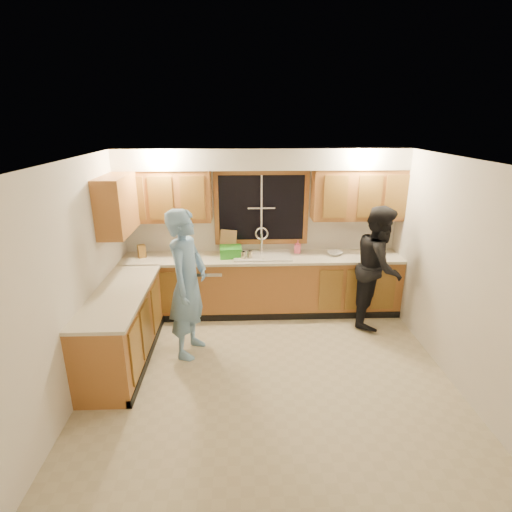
{
  "coord_description": "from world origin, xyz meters",
  "views": [
    {
      "loc": [
        -0.32,
        -4.09,
        2.89
      ],
      "look_at": [
        -0.13,
        0.65,
        1.25
      ],
      "focal_mm": 28.0,
      "sensor_mm": 36.0,
      "label": 1
    }
  ],
  "objects": [
    {
      "name": "base_cabinets_back",
      "position": [
        0.0,
        1.6,
        0.44
      ],
      "size": [
        4.2,
        0.6,
        0.88
      ],
      "primitive_type": "cube",
      "color": "#A4652F",
      "rests_on": "ground"
    },
    {
      "name": "floor",
      "position": [
        0.0,
        0.0,
        0.0
      ],
      "size": [
        4.2,
        4.2,
        0.0
      ],
      "primitive_type": "plane",
      "color": "#BAAE8F",
      "rests_on": "ground"
    },
    {
      "name": "sink",
      "position": [
        0.0,
        1.6,
        0.86
      ],
      "size": [
        0.86,
        0.52,
        0.57
      ],
      "color": "silver",
      "rests_on": "countertop_back"
    },
    {
      "name": "woman",
      "position": [
        1.66,
        1.2,
        0.88
      ],
      "size": [
        0.96,
        1.06,
        1.76
      ],
      "primitive_type": "imported",
      "rotation": [
        0.0,
        0.0,
        1.14
      ],
      "color": "black",
      "rests_on": "floor"
    },
    {
      "name": "bowl",
      "position": [
        1.11,
        1.62,
        0.95
      ],
      "size": [
        0.27,
        0.27,
        0.05
      ],
      "primitive_type": "imported",
      "rotation": [
        0.0,
        0.0,
        0.31
      ],
      "color": "silver",
      "rests_on": "countertop_back"
    },
    {
      "name": "upper_cabinets_return",
      "position": [
        -1.94,
        1.12,
        1.83
      ],
      "size": [
        0.33,
        0.9,
        0.75
      ],
      "primitive_type": "cube",
      "color": "#A4652F",
      "rests_on": "wall_left"
    },
    {
      "name": "soap_bottle",
      "position": [
        0.56,
        1.75,
        1.02
      ],
      "size": [
        0.11,
        0.11,
        0.2
      ],
      "primitive_type": "imported",
      "rotation": [
        0.0,
        0.0,
        -0.27
      ],
      "color": "#EE5A7D",
      "rests_on": "countertop_back"
    },
    {
      "name": "man",
      "position": [
        -0.99,
        0.49,
        0.95
      ],
      "size": [
        0.62,
        0.79,
        1.9
      ],
      "primitive_type": "imported",
      "rotation": [
        0.0,
        0.0,
        1.3
      ],
      "color": "#6996C6",
      "rests_on": "floor"
    },
    {
      "name": "dishwasher",
      "position": [
        -0.85,
        1.59,
        0.41
      ],
      "size": [
        0.6,
        0.56,
        0.82
      ],
      "primitive_type": "cube",
      "color": "white",
      "rests_on": "floor"
    },
    {
      "name": "cutting_board",
      "position": [
        -0.52,
        1.82,
        1.1
      ],
      "size": [
        0.28,
        0.18,
        0.35
      ],
      "primitive_type": "cube",
      "rotation": [
        -0.21,
        0.0,
        -0.36
      ],
      "color": "tan",
      "rests_on": "countertop_back"
    },
    {
      "name": "countertop_left",
      "position": [
        -1.79,
        0.35,
        0.9
      ],
      "size": [
        0.63,
        1.9,
        0.04
      ],
      "primitive_type": "cube",
      "color": "beige",
      "rests_on": "base_cabinets_left"
    },
    {
      "name": "can_left",
      "position": [
        -0.29,
        1.44,
        0.98
      ],
      "size": [
        0.07,
        0.07,
        0.13
      ],
      "primitive_type": "cylinder",
      "rotation": [
        0.0,
        0.0,
        -0.03
      ],
      "color": "#BFB493",
      "rests_on": "countertop_back"
    },
    {
      "name": "knife_block",
      "position": [
        -1.8,
        1.63,
        1.02
      ],
      "size": [
        0.13,
        0.13,
        0.19
      ],
      "primitive_type": "cube",
      "rotation": [
        0.0,
        0.0,
        0.49
      ],
      "color": "olive",
      "rests_on": "countertop_back"
    },
    {
      "name": "soffit",
      "position": [
        0.0,
        1.72,
        2.35
      ],
      "size": [
        4.2,
        0.35,
        0.3
      ],
      "primitive_type": "cube",
      "color": "silver",
      "rests_on": "wall_back"
    },
    {
      "name": "wall_back",
      "position": [
        0.0,
        1.9,
        1.25
      ],
      "size": [
        4.2,
        0.0,
        4.2
      ],
      "primitive_type": "plane",
      "rotation": [
        1.57,
        0.0,
        0.0
      ],
      "color": "silver",
      "rests_on": "ground"
    },
    {
      "name": "upper_cabinets_left",
      "position": [
        -1.43,
        1.73,
        1.83
      ],
      "size": [
        1.35,
        0.33,
        0.75
      ],
      "primitive_type": "cube",
      "color": "#A4652F",
      "rests_on": "wall_back"
    },
    {
      "name": "base_cabinets_left",
      "position": [
        -1.8,
        0.35,
        0.44
      ],
      "size": [
        0.6,
        1.9,
        0.88
      ],
      "primitive_type": "cube",
      "color": "#A4652F",
      "rests_on": "ground"
    },
    {
      "name": "ceiling",
      "position": [
        0.0,
        0.0,
        2.5
      ],
      "size": [
        4.2,
        4.2,
        0.0
      ],
      "primitive_type": "plane",
      "rotation": [
        3.14,
        0.0,
        0.0
      ],
      "color": "white"
    },
    {
      "name": "wall_right",
      "position": [
        2.1,
        0.0,
        1.25
      ],
      "size": [
        0.0,
        3.8,
        3.8
      ],
      "primitive_type": "plane",
      "rotation": [
        1.57,
        0.0,
        -1.57
      ],
      "color": "silver",
      "rests_on": "ground"
    },
    {
      "name": "upper_cabinets_right",
      "position": [
        1.43,
        1.73,
        1.83
      ],
      "size": [
        1.35,
        0.33,
        0.75
      ],
      "primitive_type": "cube",
      "color": "#A4652F",
      "rests_on": "wall_back"
    },
    {
      "name": "wall_left",
      "position": [
        -2.1,
        0.0,
        1.25
      ],
      "size": [
        0.0,
        3.8,
        3.8
      ],
      "primitive_type": "plane",
      "rotation": [
        1.57,
        0.0,
        1.57
      ],
      "color": "silver",
      "rests_on": "ground"
    },
    {
      "name": "countertop_back",
      "position": [
        0.0,
        1.58,
        0.9
      ],
      "size": [
        4.2,
        0.63,
        0.04
      ],
      "primitive_type": "cube",
      "color": "beige",
      "rests_on": "base_cabinets_back"
    },
    {
      "name": "window_frame",
      "position": [
        0.0,
        1.89,
        1.6
      ],
      "size": [
        1.44,
        0.03,
        1.14
      ],
      "color": "black",
      "rests_on": "wall_back"
    },
    {
      "name": "stove",
      "position": [
        -1.8,
        -0.22,
        0.45
      ],
      "size": [
        0.58,
        0.75,
        0.9
      ],
      "primitive_type": "cube",
      "color": "white",
      "rests_on": "floor"
    },
    {
      "name": "dish_crate",
      "position": [
        -0.48,
        1.62,
        1.0
      ],
      "size": [
        0.34,
        0.32,
        0.15
      ],
      "primitive_type": "cube",
      "rotation": [
        0.0,
        0.0,
        0.06
      ],
      "color": "#2B9025",
      "rests_on": "countertop_back"
    },
    {
      "name": "can_right",
      "position": [
        -0.19,
        1.48,
        0.99
      ],
      "size": [
        0.09,
        0.09,
        0.13
      ],
      "primitive_type": "cylinder",
      "rotation": [
        0.0,
        0.0,
        0.32
      ],
      "color": "#BFB493",
      "rests_on": "countertop_back"
    }
  ]
}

